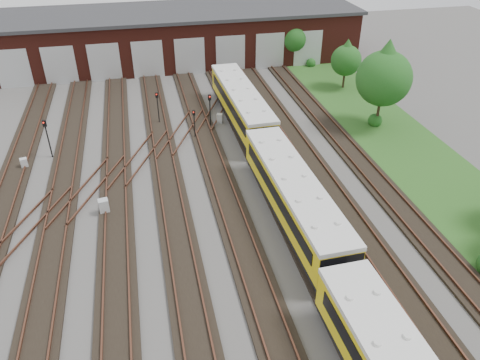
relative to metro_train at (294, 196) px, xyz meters
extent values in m
plane|color=#464341|center=(-6.00, -3.21, -1.93)|extent=(120.00, 120.00, 0.00)
cube|color=black|center=(-16.00, -3.21, -1.84)|extent=(2.40, 70.00, 0.18)
cube|color=#573122|center=(-16.72, -3.21, -1.68)|extent=(0.10, 70.00, 0.15)
cube|color=#573122|center=(-15.28, -3.21, -1.68)|extent=(0.10, 70.00, 0.15)
cube|color=black|center=(-12.00, -3.21, -1.84)|extent=(2.40, 70.00, 0.18)
cube|color=#573122|center=(-12.72, -3.21, -1.68)|extent=(0.10, 70.00, 0.15)
cube|color=#573122|center=(-11.28, -3.21, -1.68)|extent=(0.10, 70.00, 0.15)
cube|color=black|center=(-8.00, -3.21, -1.84)|extent=(2.40, 70.00, 0.18)
cube|color=#573122|center=(-8.72, -3.21, -1.68)|extent=(0.10, 70.00, 0.15)
cube|color=#573122|center=(-7.28, -3.21, -1.68)|extent=(0.10, 70.00, 0.15)
cube|color=black|center=(-4.00, -3.21, -1.84)|extent=(2.40, 70.00, 0.18)
cube|color=#573122|center=(-4.72, -3.21, -1.68)|extent=(0.10, 70.00, 0.15)
cube|color=#573122|center=(-3.28, -3.21, -1.68)|extent=(0.10, 70.00, 0.15)
cube|color=black|center=(0.00, -3.21, -1.84)|extent=(2.40, 70.00, 0.18)
cube|color=#573122|center=(-0.72, -3.21, -1.68)|extent=(0.10, 70.00, 0.15)
cube|color=#573122|center=(0.72, -3.21, -1.68)|extent=(0.10, 70.00, 0.15)
cube|color=black|center=(4.00, -3.21, -1.84)|extent=(2.40, 70.00, 0.18)
cube|color=#573122|center=(3.28, -3.21, -1.68)|extent=(0.10, 70.00, 0.15)
cube|color=#573122|center=(4.72, -3.21, -1.68)|extent=(0.10, 70.00, 0.15)
cube|color=black|center=(8.00, -3.21, -1.84)|extent=(2.40, 70.00, 0.18)
cube|color=#573122|center=(7.28, -3.21, -1.68)|extent=(0.10, 70.00, 0.15)
cube|color=#573122|center=(8.72, -3.21, -1.68)|extent=(0.10, 70.00, 0.15)
cube|color=#573122|center=(-14.00, 6.79, -1.68)|extent=(5.40, 9.62, 0.15)
cube|color=#573122|center=(-10.00, 10.79, -1.68)|extent=(5.40, 9.62, 0.15)
cube|color=#573122|center=(-6.00, 14.79, -1.68)|extent=(5.40, 9.62, 0.15)
cube|color=#573122|center=(-18.00, 2.79, -1.68)|extent=(5.40, 9.62, 0.15)
cube|color=#573122|center=(-2.00, 18.79, -1.68)|extent=(5.40, 9.62, 0.15)
cube|color=#4A1912|center=(-6.00, 36.79, 1.07)|extent=(50.00, 12.00, 6.00)
cube|color=#2E2E30|center=(-6.00, 36.79, 4.22)|extent=(51.00, 12.50, 0.40)
cube|color=#ADB0B3|center=(-23.00, 30.77, 0.27)|extent=(3.60, 0.12, 4.40)
cube|color=#ADB0B3|center=(-18.00, 30.77, 0.27)|extent=(3.60, 0.12, 4.40)
cube|color=#ADB0B3|center=(-13.00, 30.77, 0.27)|extent=(3.60, 0.12, 4.40)
cube|color=#ADB0B3|center=(-8.00, 30.77, 0.27)|extent=(3.60, 0.12, 4.40)
cube|color=#ADB0B3|center=(-3.00, 30.77, 0.27)|extent=(3.60, 0.12, 4.40)
cube|color=#ADB0B3|center=(2.00, 30.77, 0.27)|extent=(3.60, 0.12, 4.40)
cube|color=#ADB0B3|center=(7.00, 30.77, 0.27)|extent=(3.60, 0.12, 4.40)
cube|color=#ADB0B3|center=(12.00, 30.77, 0.27)|extent=(3.60, 0.12, 4.40)
cube|color=#28511B|center=(13.00, 6.79, -1.91)|extent=(8.00, 55.00, 0.05)
cube|color=black|center=(0.00, 0.00, -1.30)|extent=(2.73, 15.18, 0.60)
cube|color=#E0AC0C|center=(0.00, 0.00, 0.11)|extent=(3.03, 15.19, 2.22)
cube|color=silver|center=(0.00, 0.00, 1.37)|extent=(3.13, 15.19, 0.30)
cube|color=black|center=(-1.33, -0.04, 0.37)|extent=(0.42, 13.31, 0.86)
cube|color=black|center=(1.33, 0.04, 0.37)|extent=(0.42, 13.31, 0.86)
cube|color=black|center=(0.00, 16.00, -1.30)|extent=(2.73, 15.18, 0.60)
cube|color=#E0AC0C|center=(0.00, 16.00, 0.11)|extent=(3.03, 15.19, 2.22)
cube|color=silver|center=(0.00, 16.00, 1.37)|extent=(3.13, 15.19, 0.30)
cube|color=black|center=(-1.33, 15.96, 0.37)|extent=(0.42, 13.31, 0.86)
cube|color=black|center=(1.33, 16.04, 0.37)|extent=(0.42, 13.31, 0.86)
cylinder|color=black|center=(-17.35, 12.93, -0.48)|extent=(0.11, 0.11, 2.90)
cube|color=black|center=(-17.35, 12.93, 1.25)|extent=(0.32, 0.25, 0.57)
sphere|color=red|center=(-17.35, 12.82, 1.36)|extent=(0.14, 0.14, 0.14)
cylinder|color=black|center=(-7.86, 17.57, -0.58)|extent=(0.10, 0.10, 2.71)
cube|color=black|center=(-7.86, 17.57, 1.03)|extent=(0.28, 0.21, 0.50)
sphere|color=red|center=(-7.86, 17.47, 1.13)|extent=(0.12, 0.12, 0.12)
cylinder|color=black|center=(-3.08, 15.85, -0.58)|extent=(0.11, 0.11, 2.71)
cube|color=black|center=(-3.08, 15.85, 1.05)|extent=(0.28, 0.18, 0.55)
sphere|color=red|center=(-3.08, 15.74, 1.16)|extent=(0.13, 0.13, 0.13)
cylinder|color=black|center=(-4.88, 13.72, -0.77)|extent=(0.09, 0.09, 2.31)
cube|color=black|center=(-4.88, 13.72, 0.62)|extent=(0.27, 0.22, 0.47)
sphere|color=red|center=(-4.88, 13.63, 0.71)|extent=(0.11, 0.11, 0.11)
cube|color=#B3B6B8|center=(-19.34, 11.47, -1.48)|extent=(0.63, 0.56, 0.90)
cube|color=#B3B6B8|center=(-12.80, 3.63, -1.36)|extent=(0.76, 0.67, 1.14)
cube|color=#B3B6B8|center=(-2.06, 16.52, -1.48)|extent=(0.65, 0.59, 0.90)
cube|color=#B3B6B8|center=(-0.28, 6.25, -1.51)|extent=(0.60, 0.54, 0.85)
cylinder|color=black|center=(10.28, 31.79, -1.03)|extent=(0.21, 0.21, 1.81)
sphere|color=#144714|center=(10.28, 31.79, 1.39)|extent=(3.52, 3.52, 3.52)
cone|color=#144714|center=(10.28, 31.79, 2.64)|extent=(3.02, 3.02, 2.51)
cylinder|color=black|center=(13.45, 22.50, -1.06)|extent=(0.24, 0.24, 1.74)
sphere|color=#144714|center=(13.45, 22.50, 1.26)|extent=(3.38, 3.38, 3.38)
cone|color=#144714|center=(13.45, 22.50, 2.47)|extent=(2.90, 2.90, 2.42)
cylinder|color=black|center=(12.57, 12.44, -0.62)|extent=(0.26, 0.26, 2.61)
sphere|color=#144714|center=(12.57, 12.44, 2.86)|extent=(5.08, 5.08, 5.08)
cone|color=#144714|center=(12.57, 12.44, 4.68)|extent=(4.36, 4.36, 3.63)
sphere|color=#144714|center=(12.52, 12.65, -1.25)|extent=(1.36, 1.36, 1.36)
sphere|color=#144714|center=(12.42, 30.37, -1.34)|extent=(1.18, 1.18, 1.18)
camera|label=1|loc=(-9.29, -24.70, 18.00)|focal=35.00mm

